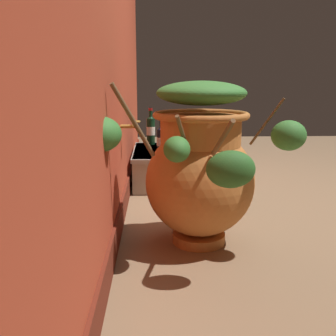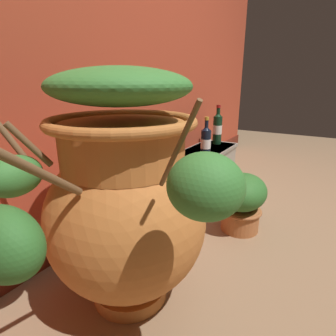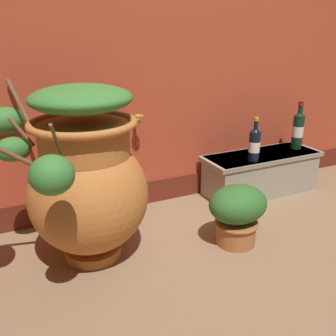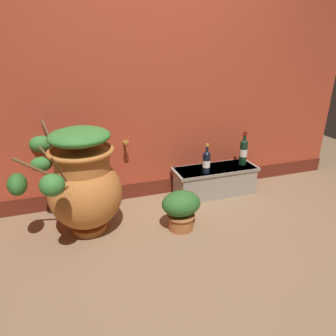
{
  "view_description": "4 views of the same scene",
  "coord_description": "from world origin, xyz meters",
  "px_view_note": "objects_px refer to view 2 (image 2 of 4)",
  "views": [
    {
      "loc": [
        -2.64,
        0.89,
        0.88
      ],
      "look_at": [
        -0.04,
        0.79,
        0.29
      ],
      "focal_mm": 40.63,
      "sensor_mm": 36.0,
      "label": 1
    },
    {
      "loc": [
        -1.36,
        0.03,
        0.84
      ],
      "look_at": [
        0.03,
        0.87,
        0.33
      ],
      "focal_mm": 29.32,
      "sensor_mm": 36.0,
      "label": 2
    },
    {
      "loc": [
        -1.0,
        -1.02,
        1.1
      ],
      "look_at": [
        -0.1,
        0.87,
        0.33
      ],
      "focal_mm": 38.92,
      "sensor_mm": 36.0,
      "label": 3
    },
    {
      "loc": [
        -0.7,
        -1.63,
        1.46
      ],
      "look_at": [
        0.09,
        0.75,
        0.43
      ],
      "focal_mm": 32.06,
      "sensor_mm": 36.0,
      "label": 4
    }
  ],
  "objects_px": {
    "wine_bottle_middle": "(217,127)",
    "potted_shrub": "(242,199)",
    "wine_bottle_left": "(206,141)",
    "terracotta_urn": "(121,197)"
  },
  "relations": [
    {
      "from": "terracotta_urn",
      "to": "wine_bottle_middle",
      "type": "xyz_separation_m",
      "value": [
        1.65,
        0.27,
        -0.0
      ]
    },
    {
      "from": "wine_bottle_left",
      "to": "wine_bottle_middle",
      "type": "xyz_separation_m",
      "value": [
        0.47,
        0.09,
        0.03
      ]
    },
    {
      "from": "terracotta_urn",
      "to": "potted_shrub",
      "type": "height_order",
      "value": "terracotta_urn"
    },
    {
      "from": "wine_bottle_middle",
      "to": "potted_shrub",
      "type": "distance_m",
      "value": 1.05
    },
    {
      "from": "wine_bottle_left",
      "to": "potted_shrub",
      "type": "height_order",
      "value": "wine_bottle_left"
    },
    {
      "from": "wine_bottle_middle",
      "to": "potted_shrub",
      "type": "xyz_separation_m",
      "value": [
        -0.88,
        -0.5,
        -0.25
      ]
    },
    {
      "from": "terracotta_urn",
      "to": "potted_shrub",
      "type": "distance_m",
      "value": 0.84
    },
    {
      "from": "wine_bottle_left",
      "to": "potted_shrub",
      "type": "relative_size",
      "value": 0.87
    },
    {
      "from": "wine_bottle_middle",
      "to": "terracotta_urn",
      "type": "bearing_deg",
      "value": -170.56
    },
    {
      "from": "wine_bottle_middle",
      "to": "potted_shrub",
      "type": "height_order",
      "value": "wine_bottle_middle"
    }
  ]
}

